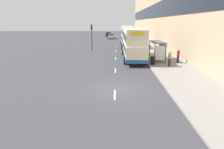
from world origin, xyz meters
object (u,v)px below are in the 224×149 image
(car_0, at_px, (108,34))
(car_1, at_px, (111,36))
(double_decker_bus_near, at_px, (133,43))
(pedestrian_3, at_px, (163,50))
(pedestrian_at_shelter, at_px, (163,53))
(litter_bin, at_px, (153,60))
(traffic_light_far_kerb, at_px, (92,33))
(double_decker_bus_ahead, at_px, (128,36))
(bus_shelter, at_px, (159,48))
(pedestrian_1, at_px, (170,58))
(pedestrian_2, at_px, (178,56))

(car_0, bearing_deg, car_1, 96.36)
(double_decker_bus_near, xyz_separation_m, pedestrian_3, (4.65, 1.85, -1.25))
(car_1, height_order, pedestrian_at_shelter, pedestrian_at_shelter)
(litter_bin, distance_m, traffic_light_far_kerb, 15.94)
(double_decker_bus_near, distance_m, double_decker_bus_ahead, 15.72)
(bus_shelter, relative_size, pedestrian_1, 2.33)
(pedestrian_at_shelter, relative_size, pedestrian_2, 0.95)
(double_decker_bus_ahead, relative_size, car_1, 2.50)
(pedestrian_1, distance_m, pedestrian_3, 7.03)
(pedestrian_3, bearing_deg, pedestrian_1, -96.71)
(double_decker_bus_ahead, bearing_deg, traffic_light_far_kerb, -134.50)
(car_0, height_order, pedestrian_2, pedestrian_2)
(car_1, distance_m, pedestrian_3, 36.05)
(pedestrian_1, bearing_deg, double_decker_bus_near, 126.77)
(pedestrian_1, relative_size, pedestrian_2, 1.03)
(double_decker_bus_ahead, height_order, pedestrian_1, double_decker_bus_ahead)
(car_0, bearing_deg, traffic_light_far_kerb, 87.90)
(car_0, distance_m, traffic_light_far_kerb, 39.85)
(pedestrian_2, xyz_separation_m, pedestrian_3, (-0.75, 4.98, 0.00))
(pedestrian_at_shelter, bearing_deg, double_decker_bus_ahead, 104.85)
(bus_shelter, bearing_deg, traffic_light_far_kerb, 134.93)
(double_decker_bus_near, xyz_separation_m, car_1, (-4.12, 36.82, -1.43))
(bus_shelter, xyz_separation_m, pedestrian_2, (2.10, -1.61, -0.84))
(double_decker_bus_near, xyz_separation_m, pedestrian_at_shelter, (4.24, -0.10, -1.30))
(pedestrian_3, height_order, litter_bin, pedestrian_3)
(pedestrian_1, bearing_deg, car_0, 99.80)
(traffic_light_far_kerb, bearing_deg, double_decker_bus_ahead, 45.50)
(pedestrian_at_shelter, distance_m, litter_bin, 4.70)
(car_1, relative_size, pedestrian_2, 2.60)
(pedestrian_1, bearing_deg, litter_bin, 153.77)
(double_decker_bus_near, relative_size, traffic_light_far_kerb, 2.37)
(double_decker_bus_ahead, bearing_deg, bus_shelter, -79.32)
(pedestrian_2, relative_size, pedestrian_3, 1.00)
(double_decker_bus_ahead, xyz_separation_m, traffic_light_far_kerb, (-6.92, -7.04, 0.95))
(double_decker_bus_near, distance_m, litter_bin, 5.01)
(double_decker_bus_ahead, height_order, litter_bin, double_decker_bus_ahead)
(car_1, distance_m, pedestrian_2, 41.07)
(litter_bin, bearing_deg, pedestrian_at_shelter, 62.49)
(pedestrian_1, height_order, traffic_light_far_kerb, traffic_light_far_kerb)
(car_1, height_order, pedestrian_2, pedestrian_2)
(car_1, bearing_deg, double_decker_bus_ahead, 101.17)
(double_decker_bus_near, height_order, litter_bin, double_decker_bus_near)
(pedestrian_1, bearing_deg, traffic_light_far_kerb, 127.80)
(traffic_light_far_kerb, bearing_deg, pedestrian_3, -30.62)
(pedestrian_at_shelter, relative_size, traffic_light_far_kerb, 0.35)
(pedestrian_at_shelter, height_order, traffic_light_far_kerb, traffic_light_far_kerb)
(bus_shelter, bearing_deg, pedestrian_3, 68.15)
(pedestrian_3, relative_size, traffic_light_far_kerb, 0.36)
(double_decker_bus_near, height_order, pedestrian_2, double_decker_bus_near)
(pedestrian_1, distance_m, pedestrian_2, 2.54)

